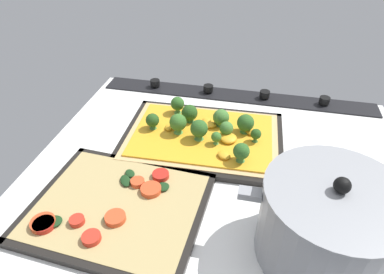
{
  "coord_description": "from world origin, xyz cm",
  "views": [
    {
      "loc": [
        -5.5,
        53.18,
        47.49
      ],
      "look_at": [
        6.57,
        -2.3,
        5.36
      ],
      "focal_mm": 31.05,
      "sensor_mm": 36.0,
      "label": 1
    }
  ],
  "objects_px": {
    "baking_tray_back": "(118,208)",
    "cooking_pot": "(328,224)",
    "baking_tray_front": "(202,139)",
    "veggie_pizza_back": "(116,206)",
    "broccoli_pizza": "(204,132)"
  },
  "relations": [
    {
      "from": "broccoli_pizza",
      "to": "veggie_pizza_back",
      "type": "bearing_deg",
      "value": 64.44
    },
    {
      "from": "baking_tray_front",
      "to": "baking_tray_back",
      "type": "xyz_separation_m",
      "value": [
        0.11,
        0.24,
        0.0
      ]
    },
    {
      "from": "baking_tray_front",
      "to": "broccoli_pizza",
      "type": "height_order",
      "value": "broccoli_pizza"
    },
    {
      "from": "cooking_pot",
      "to": "broccoli_pizza",
      "type": "bearing_deg",
      "value": -47.38
    },
    {
      "from": "veggie_pizza_back",
      "to": "broccoli_pizza",
      "type": "bearing_deg",
      "value": -115.56
    },
    {
      "from": "baking_tray_front",
      "to": "baking_tray_back",
      "type": "height_order",
      "value": "same"
    },
    {
      "from": "baking_tray_front",
      "to": "broccoli_pizza",
      "type": "relative_size",
      "value": 1.07
    },
    {
      "from": "baking_tray_front",
      "to": "cooking_pot",
      "type": "bearing_deg",
      "value": 133.34
    },
    {
      "from": "baking_tray_front",
      "to": "broccoli_pizza",
      "type": "distance_m",
      "value": 0.02
    },
    {
      "from": "broccoli_pizza",
      "to": "baking_tray_front",
      "type": "bearing_deg",
      "value": 47.64
    },
    {
      "from": "baking_tray_front",
      "to": "cooking_pot",
      "type": "height_order",
      "value": "cooking_pot"
    },
    {
      "from": "baking_tray_front",
      "to": "veggie_pizza_back",
      "type": "relative_size",
      "value": 1.25
    },
    {
      "from": "baking_tray_back",
      "to": "cooking_pot",
      "type": "relative_size",
      "value": 1.18
    },
    {
      "from": "baking_tray_front",
      "to": "cooking_pot",
      "type": "distance_m",
      "value": 0.36
    },
    {
      "from": "broccoli_pizza",
      "to": "veggie_pizza_back",
      "type": "height_order",
      "value": "broccoli_pizza"
    }
  ]
}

